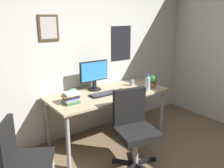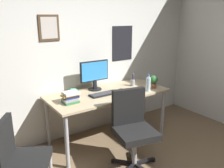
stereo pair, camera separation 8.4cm
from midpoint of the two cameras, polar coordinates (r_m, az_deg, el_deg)
The scene contains 12 objects.
wall_back at distance 3.55m, azimuth -8.38°, elevation 8.01°, with size 4.40×0.10×2.60m.
desk at distance 3.39m, azimuth -1.70°, elevation -3.20°, with size 1.73×0.77×0.74m.
office_chair at distance 2.89m, azimuth 4.42°, elevation -9.84°, with size 0.58×0.58×0.95m.
side_chair at distance 2.50m, azimuth -22.04°, elevation -16.25°, with size 0.57×0.57×0.88m.
monitor at distance 3.44m, azimuth -5.09°, elevation 2.42°, with size 0.46×0.20×0.43m.
keyboard at distance 3.27m, azimuth -2.59°, elevation -2.41°, with size 0.43×0.15×0.03m.
computer_mouse at distance 3.43m, azimuth 1.66°, elevation -1.42°, with size 0.06×0.11×0.04m.
water_bottle at distance 3.45m, azimuth 8.02°, elevation 0.06°, with size 0.07×0.07×0.25m.
coffee_mug_near at distance 3.28m, azimuth -10.12°, elevation -2.00°, with size 0.13×0.09×0.09m.
potted_plant at distance 3.62m, azimuth 9.18°, elevation 0.76°, with size 0.13×0.13×0.20m.
pen_cup at distance 3.70m, azimuth 4.22°, elevation 0.44°, with size 0.07×0.07×0.20m.
book_stack_left at distance 3.00m, azimuth -10.75°, elevation -3.27°, with size 0.22×0.18×0.14m.
Camera 1 is at (-1.66, -0.94, 1.79)m, focal length 37.52 mm.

